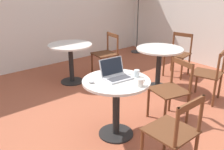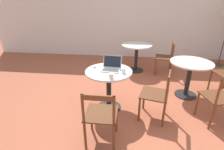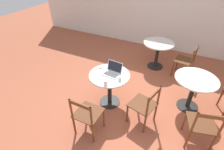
# 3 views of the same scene
# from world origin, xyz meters

# --- Properties ---
(ground_plane) EXTENTS (16.00, 16.00, 0.00)m
(ground_plane) POSITION_xyz_m (0.00, 0.00, 0.00)
(ground_plane) COLOR #9E5138
(wall_back) EXTENTS (9.40, 0.06, 2.70)m
(wall_back) POSITION_xyz_m (0.00, 3.23, 1.35)
(wall_back) COLOR silver
(wall_back) RESTS_ON ground_plane
(cafe_table_near) EXTENTS (0.81, 0.81, 0.75)m
(cafe_table_near) POSITION_xyz_m (-0.24, 0.04, 0.57)
(cafe_table_near) COLOR black
(cafe_table_near) RESTS_ON ground_plane
(cafe_table_mid) EXTENTS (0.81, 0.81, 0.75)m
(cafe_table_mid) POSITION_xyz_m (1.32, 0.68, 0.57)
(cafe_table_mid) COLOR black
(cafe_table_mid) RESTS_ON ground_plane
(cafe_table_far) EXTENTS (0.81, 0.81, 0.75)m
(cafe_table_far) POSITION_xyz_m (0.27, 1.93, 0.57)
(cafe_table_far) COLOR black
(cafe_table_far) RESTS_ON ground_plane
(chair_near_front) EXTENTS (0.44, 0.44, 0.86)m
(chair_near_front) POSITION_xyz_m (-0.23, -0.81, 0.45)
(chair_near_front) COLOR brown
(chair_near_front) RESTS_ON ground_plane
(chair_near_right) EXTENTS (0.53, 0.53, 0.86)m
(chair_near_right) POSITION_xyz_m (0.59, -0.16, 0.45)
(chair_near_right) COLOR brown
(chair_near_right) RESTS_ON ground_plane
(chair_mid_front) EXTENTS (0.53, 0.53, 0.86)m
(chair_mid_front) POSITION_xyz_m (1.55, -0.17, 0.45)
(chair_mid_front) COLOR brown
(chair_mid_front) RESTS_ON ground_plane
(chair_far_right) EXTENTS (0.49, 0.49, 0.86)m
(chair_far_right) POSITION_xyz_m (1.04, 1.82, 0.45)
(chair_far_right) COLOR brown
(chair_far_right) RESTS_ON ground_plane
(laptop) EXTENTS (0.35, 0.31, 0.23)m
(laptop) POSITION_xyz_m (-0.20, 0.10, 0.80)
(laptop) COLOR #B7B7BC
(laptop) RESTS_ON cafe_table_near
(mouse) EXTENTS (0.06, 0.10, 0.03)m
(mouse) POSITION_xyz_m (-0.51, 0.17, 0.77)
(mouse) COLOR #B7B7BC
(mouse) RESTS_ON cafe_table_near
(mug) EXTENTS (0.11, 0.07, 0.09)m
(mug) POSITION_xyz_m (-0.15, -0.27, 0.79)
(mug) COLOR silver
(mug) RESTS_ON cafe_table_near
(drinking_glass) EXTENTS (0.07, 0.07, 0.09)m
(drinking_glass) POSITION_xyz_m (0.03, -0.04, 0.79)
(drinking_glass) COLOR silver
(drinking_glass) RESTS_ON cafe_table_near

